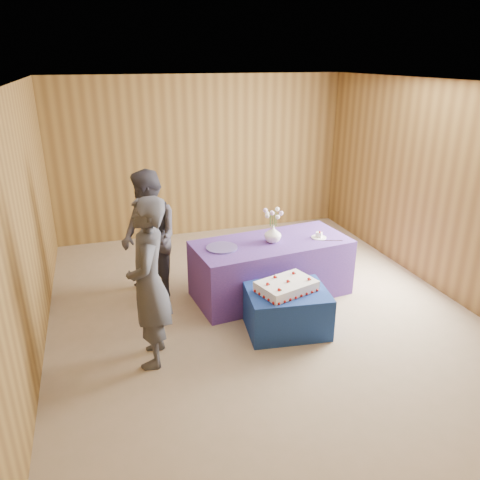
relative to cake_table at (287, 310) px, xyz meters
name	(u,v)px	position (x,y,z in m)	size (l,w,h in m)	color
ground	(260,311)	(-0.15, 0.48, -0.25)	(6.00, 6.00, 0.00)	gray
room_shell	(263,168)	(-0.15, 0.48, 1.55)	(5.04, 6.04, 2.72)	brown
cake_table	(287,310)	(0.00, 0.00, 0.00)	(0.90, 0.70, 0.50)	navy
serving_table	(271,268)	(0.14, 0.88, 0.12)	(2.00, 0.90, 0.75)	#5C338E
sheet_cake	(286,286)	(-0.01, 0.01, 0.31)	(0.75, 0.61, 0.15)	white
vase	(273,234)	(0.15, 0.85, 0.61)	(0.21, 0.21, 0.22)	white
flower_spray	(273,213)	(0.15, 0.85, 0.89)	(0.25, 0.25, 0.20)	#2F5E25
platter	(222,248)	(-0.53, 0.84, 0.51)	(0.39, 0.39, 0.02)	#53478F
plate	(319,237)	(0.77, 0.81, 0.51)	(0.20, 0.20, 0.01)	white
cake_slice	(319,235)	(0.77, 0.81, 0.55)	(0.10, 0.10, 0.09)	white
knife	(333,241)	(0.90, 0.66, 0.50)	(0.26, 0.02, 0.00)	#BCBCC1
guest_left	(149,283)	(-1.53, -0.12, 0.63)	(0.64, 0.42, 1.76)	#3A3C45
guest_right	(150,237)	(-1.36, 1.24, 0.60)	(0.82, 0.64, 1.69)	#34323D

